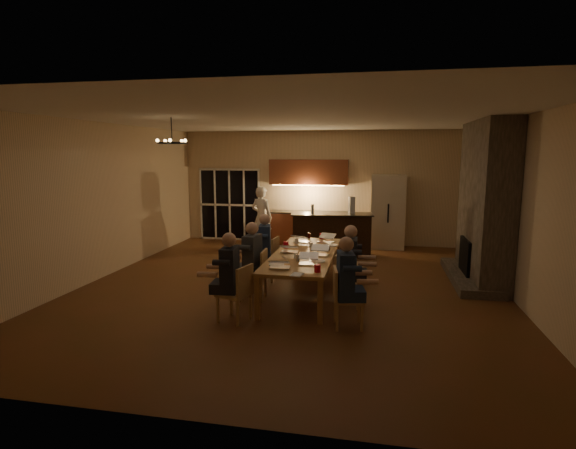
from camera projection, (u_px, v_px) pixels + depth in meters
The scene contains 45 objects.
floor at pixel (291, 287), 8.68m from camera, with size 9.00×9.00×0.00m, color brown.
back_wall at pixel (320, 188), 12.81m from camera, with size 8.00×0.04×3.20m, color beige.
left_wall at pixel (98, 201), 9.20m from camera, with size 0.04×9.00×3.20m, color beige.
right_wall at pixel (522, 210), 7.67m from camera, with size 0.04×9.00×3.20m, color beige.
ceiling at pixel (291, 117), 8.18m from camera, with size 8.00×9.00×0.04m, color white.
french_doors at pixel (230, 205), 13.37m from camera, with size 1.86×0.08×2.10m, color black.
fireplace at pixel (485, 203), 8.89m from camera, with size 0.58×2.50×3.20m, color #61554C.
kitchenette at pixel (308, 202), 12.62m from camera, with size 2.24×0.68×2.40m, color brown, non-canonical shape.
refrigerator at pixel (388, 212), 12.19m from camera, with size 0.90×0.68×2.00m, color beige.
dining_table at pixel (304, 273), 8.30m from camera, with size 1.10×3.12×0.75m, color #A86D43.
bar_island at pixel (331, 235), 11.29m from camera, with size 2.02×0.68×1.08m, color black.
chair_left_near at pixel (234, 293), 6.88m from camera, with size 0.44×0.44×0.89m, color tan, non-canonical shape.
chair_left_mid at pixel (253, 275), 7.92m from camera, with size 0.44×0.44×0.89m, color tan, non-canonical shape.
chair_left_far at pixel (266, 259), 9.12m from camera, with size 0.44×0.44×0.89m, color tan, non-canonical shape.
chair_right_near at pixel (349, 298), 6.64m from camera, with size 0.44×0.44×0.89m, color tan, non-canonical shape.
chair_right_mid at pixel (350, 280), 7.60m from camera, with size 0.44×0.44×0.89m, color tan, non-canonical shape.
chair_right_far at pixel (353, 264), 8.69m from camera, with size 0.44×0.44×0.89m, color tan, non-canonical shape.
person_left_near at pixel (230, 277), 6.89m from camera, with size 0.60×0.60×1.38m, color #22242C, non-canonical shape.
person_right_near at pixel (345, 283), 6.55m from camera, with size 0.60×0.60×1.38m, color navy, non-canonical shape.
person_left_mid at pixel (252, 261), 7.93m from camera, with size 0.60×0.60×1.38m, color #383E42, non-canonical shape.
person_right_mid at pixel (350, 265), 7.60m from camera, with size 0.60×0.60×1.38m, color #22242C, non-canonical shape.
person_left_far at pixel (265, 248), 9.01m from camera, with size 0.60×0.60×1.38m, color navy, non-canonical shape.
standing_person at pixel (262, 217), 12.19m from camera, with size 0.62×0.40×1.69m, color white.
chandelier at pixel (172, 143), 8.02m from camera, with size 0.53×0.53×0.03m, color black.
laptop_a at pixel (280, 261), 7.18m from camera, with size 0.32×0.28×0.23m, color silver, non-canonical shape.
laptop_b at pixel (308, 258), 7.41m from camera, with size 0.32×0.28×0.23m, color silver, non-canonical shape.
laptop_c at pixel (290, 246), 8.34m from camera, with size 0.32×0.28×0.23m, color silver, non-canonical shape.
laptop_d at pixel (319, 249), 8.05m from camera, with size 0.32×0.28×0.23m, color silver, non-canonical shape.
laptop_e at pixel (302, 237), 9.29m from camera, with size 0.32×0.28×0.23m, color silver, non-canonical shape.
laptop_f at pixel (326, 237), 9.24m from camera, with size 0.32×0.28×0.23m, color silver, non-canonical shape.
mug_front at pixel (296, 256), 7.83m from camera, with size 0.08×0.08×0.10m, color white.
mug_mid at pixel (311, 245), 8.77m from camera, with size 0.07×0.07×0.10m, color white.
mug_back at pixel (297, 241), 9.13m from camera, with size 0.08×0.08×0.10m, color white.
redcup_near at pixel (318, 268), 6.92m from camera, with size 0.10×0.10×0.12m, color red.
redcup_mid at pixel (286, 245), 8.71m from camera, with size 0.10×0.10×0.12m, color red.
redcup_far at pixel (321, 236), 9.64m from camera, with size 0.09×0.09×0.12m, color red.
can_silver at pixel (298, 258), 7.63m from camera, with size 0.07×0.07×0.12m, color #B2B2B7.
can_cola at pixel (309, 236), 9.67m from camera, with size 0.06×0.06×0.12m, color #3F0F0C.
can_right at pixel (329, 248), 8.44m from camera, with size 0.06×0.06×0.12m, color #B2B2B7.
plate_near at pixel (317, 261), 7.60m from camera, with size 0.28×0.28×0.02m, color white.
plate_left at pixel (277, 265), 7.36m from camera, with size 0.26×0.26×0.02m, color white.
plate_far at pixel (331, 245), 8.93m from camera, with size 0.27×0.27×0.02m, color white.
notepad at pixel (297, 275), 6.77m from camera, with size 0.16×0.23×0.01m, color white.
bar_bottle at pixel (313, 209), 11.16m from camera, with size 0.07×0.07×0.24m, color #99999E.
bar_blender at pixel (352, 205), 11.19m from camera, with size 0.13×0.13×0.42m, color silver.
Camera 1 is at (1.57, -8.24, 2.56)m, focal length 28.00 mm.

